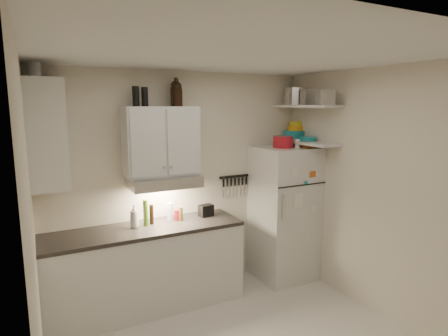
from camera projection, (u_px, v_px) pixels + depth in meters
name	position (u px, v px, depth m)	size (l,w,h in m)	color
ceiling	(248.00, 54.00, 2.92)	(3.20, 3.00, 0.02)	silver
back_wall	(182.00, 183.00, 4.46)	(3.20, 0.02, 2.60)	beige
left_wall	(32.00, 248.00, 2.41)	(0.02, 3.00, 2.60)	beige
right_wall	(381.00, 195.00, 3.86)	(0.02, 3.00, 2.60)	beige
base_cabinet	(146.00, 270.00, 4.08)	(2.10, 0.60, 0.88)	silver
countertop	(145.00, 229.00, 4.00)	(2.10, 0.62, 0.04)	#2A2624
upper_cabinet	(161.00, 141.00, 4.08)	(0.80, 0.33, 0.75)	silver
side_cabinet	(46.00, 134.00, 3.43)	(0.33, 0.55, 1.00)	silver
range_hood	(164.00, 181.00, 4.10)	(0.76, 0.46, 0.12)	silver
fridge	(284.00, 213.00, 4.79)	(0.70, 0.68, 1.70)	silver
shelf_hi	(307.00, 106.00, 4.54)	(0.30, 0.95, 0.03)	silver
shelf_lo	(306.00, 142.00, 4.61)	(0.30, 0.95, 0.03)	silver
knife_strip	(234.00, 176.00, 4.75)	(0.42, 0.02, 0.03)	black
dutch_oven	(283.00, 142.00, 4.56)	(0.24, 0.24, 0.14)	maroon
book_stack	(306.00, 144.00, 4.64)	(0.18, 0.22, 0.08)	#BF5417
spice_jar	(297.00, 143.00, 4.57)	(0.06, 0.06, 0.11)	silver
stock_pot	(296.00, 97.00, 4.81)	(0.31, 0.31, 0.22)	silver
tin_a	(310.00, 97.00, 4.53)	(0.19, 0.17, 0.19)	#AAAAAD
tin_b	(325.00, 97.00, 4.15)	(0.17, 0.17, 0.17)	#AAAAAD
bowl_teal	(294.00, 135.00, 4.90)	(0.27, 0.27, 0.11)	teal
bowl_orange	(296.00, 128.00, 4.95)	(0.22, 0.22, 0.07)	orange
bowl_yellow	(296.00, 123.00, 4.94)	(0.17, 0.17, 0.05)	gold
plates	(308.00, 139.00, 4.63)	(0.21, 0.21, 0.05)	teal
growler_a	(177.00, 94.00, 4.03)	(0.11, 0.11, 0.27)	black
growler_b	(176.00, 93.00, 4.16)	(0.12, 0.12, 0.29)	black
thermos_a	(145.00, 97.00, 3.97)	(0.07, 0.07, 0.20)	black
thermos_b	(136.00, 96.00, 3.88)	(0.07, 0.07, 0.21)	black
side_jar	(34.00, 70.00, 3.39)	(0.12, 0.12, 0.15)	silver
soap_bottle	(134.00, 215.00, 3.98)	(0.11, 0.11, 0.28)	silver
pepper_mill	(181.00, 214.00, 4.24)	(0.05, 0.05, 0.16)	brown
oil_bottle	(146.00, 213.00, 4.05)	(0.06, 0.06, 0.29)	#3F5F17
vinegar_bottle	(152.00, 214.00, 4.10)	(0.05, 0.05, 0.22)	black
clear_bottle	(170.00, 211.00, 4.25)	(0.07, 0.07, 0.20)	silver
red_jar	(177.00, 215.00, 4.25)	(0.06, 0.06, 0.12)	maroon
caddy	(206.00, 210.00, 4.41)	(0.16, 0.11, 0.14)	black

